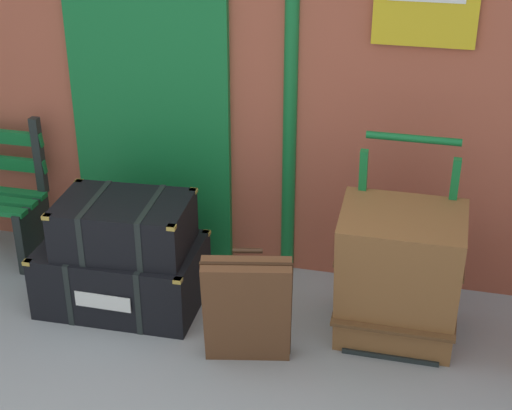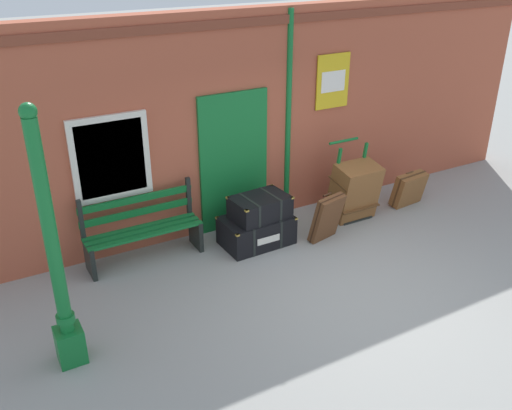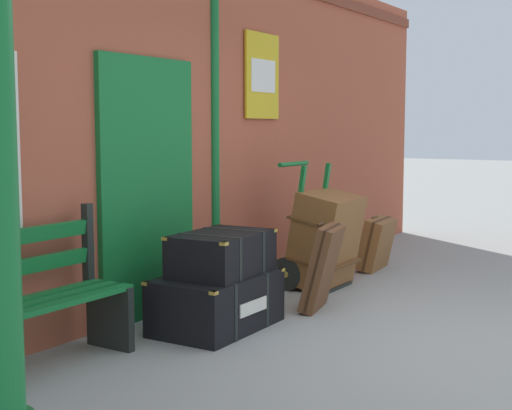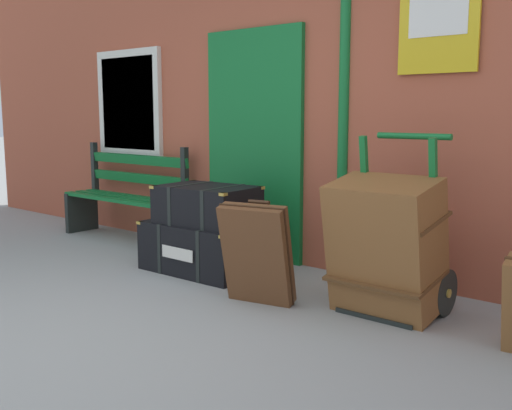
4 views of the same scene
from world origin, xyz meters
name	(u,v)px [view 3 (image 3 of 4)]	position (x,y,z in m)	size (l,w,h in m)	color
ground_plane	(462,349)	(0.00, 0.00, 0.00)	(60.00, 60.00, 0.00)	gray
brick_facade	(168,121)	(-0.02, 2.60, 1.60)	(10.40, 0.35, 3.20)	#AD5138
lamp_post	(0,277)	(-3.42, 0.53, 1.06)	(0.28, 0.28, 2.80)	#146B2D
platform_bench	(15,307)	(-2.05, 2.16, 0.44)	(1.60, 0.43, 1.01)	#146B2D
steamer_trunk_base	(217,302)	(-0.48, 1.76, 0.21)	(1.03, 0.68, 0.43)	black
steamer_trunk_middle	(222,253)	(-0.44, 1.75, 0.58)	(0.85, 0.60, 0.33)	black
porters_trolley	(309,258)	(1.25, 1.89, 0.27)	(0.71, 0.56, 1.21)	black
large_brown_trunk	(325,239)	(1.25, 1.72, 0.47)	(0.70, 0.59, 0.94)	brown
suitcase_umber	(376,244)	(2.35, 1.65, 0.29)	(0.62, 0.36, 0.58)	brown
suitcase_tan	(322,268)	(0.45, 1.34, 0.37)	(0.54, 0.39, 0.75)	brown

